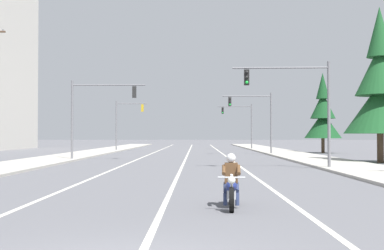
% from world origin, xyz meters
% --- Properties ---
extents(lane_stripe_center, '(0.16, 100.00, 0.01)m').
position_xyz_m(lane_stripe_center, '(0.10, 45.00, 0.00)').
color(lane_stripe_center, beige).
rests_on(lane_stripe_center, ground).
extents(lane_stripe_left, '(0.16, 100.00, 0.01)m').
position_xyz_m(lane_stripe_left, '(-3.74, 45.00, 0.00)').
color(lane_stripe_left, beige).
rests_on(lane_stripe_left, ground).
extents(lane_stripe_right, '(0.16, 100.00, 0.01)m').
position_xyz_m(lane_stripe_right, '(3.72, 45.00, 0.00)').
color(lane_stripe_right, beige).
rests_on(lane_stripe_right, ground).
extents(sidewalk_kerb_right, '(4.40, 110.00, 0.14)m').
position_xyz_m(sidewalk_kerb_right, '(10.23, 40.00, 0.07)').
color(sidewalk_kerb_right, '#ADA89E').
rests_on(sidewalk_kerb_right, ground).
extents(sidewalk_kerb_left, '(4.40, 110.00, 0.14)m').
position_xyz_m(sidewalk_kerb_left, '(-10.23, 40.00, 0.07)').
color(sidewalk_kerb_left, '#ADA89E').
rests_on(sidewalk_kerb_left, ground).
extents(motorcycle_with_rider, '(0.70, 2.19, 1.46)m').
position_xyz_m(motorcycle_with_rider, '(1.94, 6.42, 0.59)').
color(motorcycle_with_rider, black).
rests_on(motorcycle_with_rider, ground).
extents(traffic_signal_near_right, '(5.63, 0.40, 6.20)m').
position_xyz_m(traffic_signal_near_right, '(6.98, 21.87, 4.14)').
color(traffic_signal_near_right, slate).
rests_on(traffic_signal_near_right, ground).
extents(traffic_signal_near_left, '(5.77, 0.37, 6.20)m').
position_xyz_m(traffic_signal_near_left, '(-6.98, 31.89, 4.15)').
color(traffic_signal_near_left, slate).
rests_on(traffic_signal_near_left, ground).
extents(traffic_signal_mid_right, '(4.97, 0.45, 6.20)m').
position_xyz_m(traffic_signal_mid_right, '(7.06, 43.29, 4.10)').
color(traffic_signal_mid_right, slate).
rests_on(traffic_signal_mid_right, ground).
extents(traffic_signal_mid_left, '(3.85, 0.45, 6.20)m').
position_xyz_m(traffic_signal_mid_left, '(-7.83, 55.00, 4.03)').
color(traffic_signal_mid_left, slate).
rests_on(traffic_signal_mid_left, ground).
extents(traffic_signal_far_right, '(4.71, 0.49, 6.20)m').
position_xyz_m(traffic_signal_far_right, '(7.16, 61.53, 4.09)').
color(traffic_signal_far_right, slate).
rests_on(traffic_signal_far_right, ground).
extents(conifer_tree_right_verge_near, '(5.06, 5.06, 11.13)m').
position_xyz_m(conifer_tree_right_verge_near, '(14.05, 28.71, 5.10)').
color(conifer_tree_right_verge_near, '#4C3828').
rests_on(conifer_tree_right_verge_near, ground).
extents(conifer_tree_right_verge_far, '(3.97, 3.97, 8.73)m').
position_xyz_m(conifer_tree_right_verge_far, '(14.71, 47.62, 4.00)').
color(conifer_tree_right_verge_far, '#4C3828').
rests_on(conifer_tree_right_verge_far, ground).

